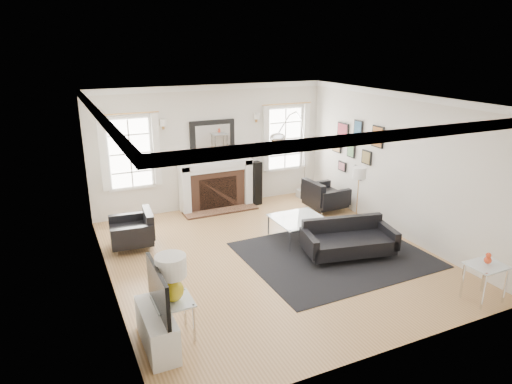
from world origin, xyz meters
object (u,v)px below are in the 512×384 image
sofa (348,240)px  armchair_right (323,197)px  fireplace (216,186)px  armchair_left (134,231)px  gourd_lamp (171,275)px  coffee_table (299,220)px  arc_floor_lamp (292,156)px

sofa → armchair_right: armchair_right is taller
sofa → fireplace: bearing=110.9°
armchair_left → armchair_right: (4.28, 0.18, 0.01)m
sofa → gourd_lamp: size_ratio=2.77×
fireplace → coffee_table: fireplace is taller
coffee_table → arc_floor_lamp: arc_floor_lamp is taller
armchair_right → gourd_lamp: size_ratio=1.48×
fireplace → gourd_lamp: (-2.20, -4.38, 0.36)m
armchair_left → armchair_right: armchair_right is taller
fireplace → armchair_left: 2.55m
sofa → arc_floor_lamp: bearing=84.4°
armchair_left → sofa: bearing=-29.8°
sofa → gourd_lamp: 3.68m
fireplace → armchair_right: 2.46m
coffee_table → gourd_lamp: gourd_lamp is taller
fireplace → coffee_table: bearing=-70.3°
armchair_right → arc_floor_lamp: bearing=148.7°
coffee_table → arc_floor_lamp: size_ratio=0.42×
sofa → armchair_right: 2.31m
armchair_left → arc_floor_lamp: 3.82m
armchair_right → gourd_lamp: gourd_lamp is taller
fireplace → arc_floor_lamp: (1.52, -0.82, 0.72)m
fireplace → armchair_left: fireplace is taller
arc_floor_lamp → armchair_left: bearing=-171.4°
fireplace → armchair_left: size_ratio=1.86×
armchair_left → arc_floor_lamp: (3.66, 0.55, 0.94)m
gourd_lamp → arc_floor_lamp: bearing=43.8°
armchair_left → gourd_lamp: bearing=-91.1°
armchair_right → fireplace: bearing=150.8°
armchair_right → coffee_table: bearing=-138.4°
fireplace → gourd_lamp: gourd_lamp is taller
coffee_table → arc_floor_lamp: 1.88m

